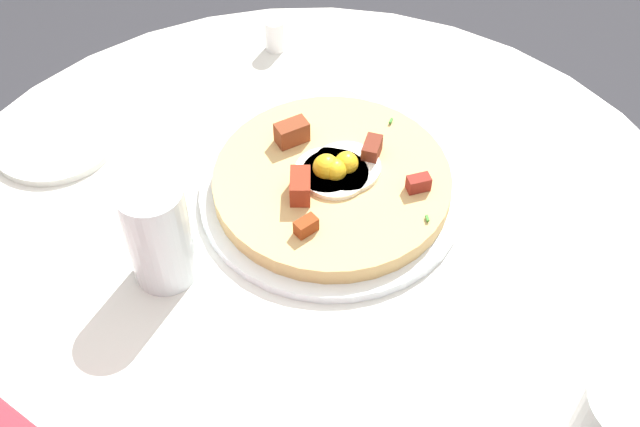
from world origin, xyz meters
name	(u,v)px	position (x,y,z in m)	size (l,w,h in m)	color
dining_table	(309,339)	(0.00, 0.00, 0.55)	(0.93, 0.93, 0.72)	silver
pizza_plate	(332,192)	(-0.09, 0.04, 0.72)	(0.31, 0.31, 0.01)	white
breakfast_pizza	(332,180)	(-0.09, 0.04, 0.74)	(0.27, 0.27, 0.05)	tan
bread_plate	(56,138)	(-0.22, -0.29, 0.72)	(0.16, 0.16, 0.01)	silver
water_glass	(158,233)	(0.00, -0.15, 0.78)	(0.07, 0.07, 0.13)	silver
salt_shaker	(274,35)	(-0.37, 0.00, 0.74)	(0.03, 0.03, 0.05)	white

